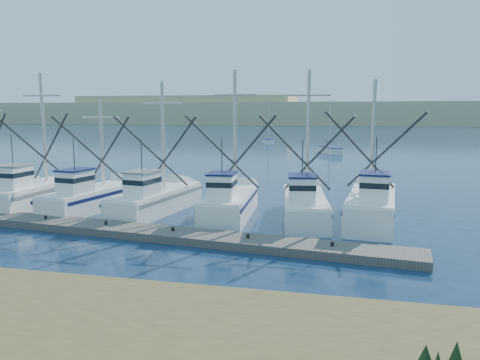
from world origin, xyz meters
TOP-DOWN VIEW (x-y plane):
  - ground at (0.00, 0.00)m, footprint 500.00×500.00m
  - floating_dock at (-7.26, 5.28)m, footprint 30.36×5.60m
  - dune_ridge at (0.00, 210.00)m, footprint 360.00×60.00m
  - trawler_fleet at (-6.63, 10.25)m, footprint 28.81×8.74m
  - sailboat_near at (1.75, 55.46)m, footprint 4.11×6.63m
  - sailboat_far at (-10.60, 73.65)m, footprint 3.25×6.22m

SIDE VIEW (x-z plane):
  - ground at x=0.00m, z-range 0.00..0.00m
  - floating_dock at x=-7.26m, z-range 0.00..0.40m
  - sailboat_near at x=1.75m, z-range -3.56..4.54m
  - sailboat_far at x=-10.60m, z-range -3.55..4.55m
  - trawler_fleet at x=-6.63m, z-range -3.52..5.41m
  - dune_ridge at x=0.00m, z-range 0.00..10.00m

